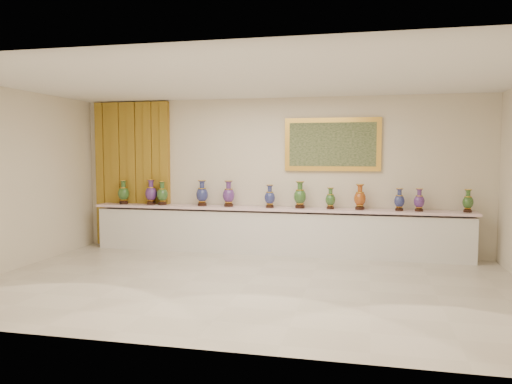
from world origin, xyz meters
TOP-DOWN VIEW (x-y plane):
  - ground at (0.00, 0.00)m, footprint 8.00×8.00m
  - room at (-2.37, 2.44)m, footprint 8.00×8.00m
  - counter at (0.00, 2.27)m, footprint 7.28×0.48m
  - vase_0 at (-3.14, 2.23)m, footprint 0.30×0.30m
  - vase_1 at (-2.55, 2.27)m, footprint 0.31×0.31m
  - vase_2 at (-2.30, 2.24)m, footprint 0.29×0.29m
  - vase_3 at (-1.46, 2.26)m, footprint 0.30×0.30m
  - vase_4 at (-0.92, 2.25)m, footprint 0.28×0.28m
  - vase_5 at (-0.09, 2.22)m, footprint 0.21×0.21m
  - vase_6 at (0.48, 2.26)m, footprint 0.31×0.31m
  - vase_7 at (1.05, 2.26)m, footprint 0.23×0.23m
  - vase_8 at (1.59, 2.27)m, footprint 0.23×0.23m
  - vase_9 at (2.29, 2.25)m, footprint 0.23×0.23m
  - vase_10 at (2.63, 2.24)m, footprint 0.21×0.21m
  - vase_11 at (3.45, 2.27)m, footprint 0.23×0.23m
  - label_card at (-2.38, 2.13)m, footprint 0.10×0.06m

SIDE VIEW (x-z plane):
  - ground at x=0.00m, z-range 0.00..0.00m
  - counter at x=0.00m, z-range -0.01..0.89m
  - label_card at x=-2.38m, z-range 0.90..0.90m
  - vase_7 at x=1.05m, z-range 0.88..1.28m
  - vase_9 at x=2.29m, z-range 0.88..1.28m
  - vase_11 at x=3.45m, z-range 0.88..1.28m
  - vase_10 at x=2.63m, z-range 0.88..1.29m
  - vase_5 at x=-0.09m, z-range 0.88..1.32m
  - vase_8 at x=1.59m, z-range 0.88..1.35m
  - vase_2 at x=-2.30m, z-range 0.88..1.35m
  - vase_0 at x=-3.14m, z-range 0.87..1.37m
  - vase_4 at x=-0.92m, z-range 0.87..1.38m
  - vase_3 at x=-1.46m, z-range 0.87..1.38m
  - vase_6 at x=0.48m, z-range 0.87..1.38m
  - vase_1 at x=-2.55m, z-range 0.87..1.38m
  - room at x=-2.37m, z-range -2.40..5.60m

